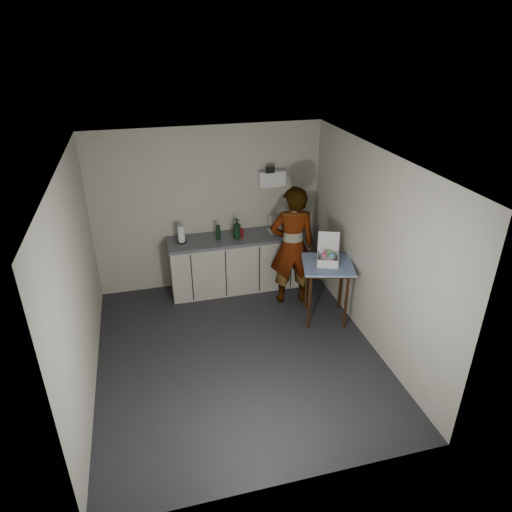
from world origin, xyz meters
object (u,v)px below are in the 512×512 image
object	(u,v)px
kitchen_counter	(239,264)
side_table	(327,271)
soap_bottle	(237,229)
paper_towel	(181,235)
soda_can	(241,233)
standing_man	(292,246)
dish_rack	(279,228)
bakery_box	(328,257)
dark_bottle	(218,232)

from	to	relation	value
kitchen_counter	side_table	xyz separation A→B (m)	(1.03, -1.19, 0.36)
soap_bottle	paper_towel	bearing A→B (deg)	175.94
side_table	soda_can	distance (m)	1.54
standing_man	soda_can	xyz separation A→B (m)	(-0.65, 0.59, 0.04)
standing_man	dish_rack	world-z (taller)	standing_man
bakery_box	dark_bottle	bearing A→B (deg)	161.38
side_table	dish_rack	world-z (taller)	dish_rack
dark_bottle	paper_towel	bearing A→B (deg)	177.07
paper_towel	soap_bottle	bearing A→B (deg)	-4.06
soap_bottle	paper_towel	distance (m)	0.86
soda_can	paper_towel	world-z (taller)	paper_towel
paper_towel	dish_rack	distance (m)	1.57
dark_bottle	paper_towel	xyz separation A→B (m)	(-0.57, 0.03, 0.01)
kitchen_counter	bakery_box	world-z (taller)	bakery_box
soda_can	dish_rack	size ratio (longest dim) A/B	0.36
soda_can	dark_bottle	distance (m)	0.36
dark_bottle	bakery_box	bearing A→B (deg)	-40.46
standing_man	kitchen_counter	bearing A→B (deg)	-33.51
soap_bottle	paper_towel	xyz separation A→B (m)	(-0.86, 0.06, -0.03)
dark_bottle	dish_rack	xyz separation A→B (m)	(1.01, 0.04, -0.06)
kitchen_counter	side_table	bearing A→B (deg)	-49.34
dark_bottle	soap_bottle	bearing A→B (deg)	-6.25
bakery_box	side_table	bearing A→B (deg)	-68.68
soda_can	dish_rack	xyz separation A→B (m)	(0.65, 0.05, -0.01)
kitchen_counter	bakery_box	distance (m)	1.65
kitchen_counter	side_table	distance (m)	1.61
paper_towel	dish_rack	size ratio (longest dim) A/B	0.73
kitchen_counter	dish_rack	bearing A→B (deg)	1.72
soap_bottle	bakery_box	xyz separation A→B (m)	(1.06, -1.12, -0.08)
standing_man	soda_can	bearing A→B (deg)	-33.83
soda_can	bakery_box	xyz separation A→B (m)	(0.99, -1.14, 0.02)
kitchen_counter	side_table	size ratio (longest dim) A/B	2.49
soap_bottle	dish_rack	distance (m)	0.73
side_table	dark_bottle	distance (m)	1.80
kitchen_counter	soap_bottle	world-z (taller)	soap_bottle
soda_can	dish_rack	world-z (taller)	dish_rack
side_table	dish_rack	size ratio (longest dim) A/B	2.42
standing_man	dish_rack	distance (m)	0.64
soap_bottle	dish_rack	xyz separation A→B (m)	(0.72, 0.07, -0.10)
side_table	dish_rack	distance (m)	1.27
soap_bottle	dark_bottle	distance (m)	0.29
paper_towel	bakery_box	distance (m)	2.25
standing_man	paper_towel	xyz separation A→B (m)	(-1.58, 0.62, 0.10)
dark_bottle	dish_rack	bearing A→B (deg)	2.38
side_table	standing_man	world-z (taller)	standing_man
dish_rack	bakery_box	distance (m)	1.24
dish_rack	side_table	bearing A→B (deg)	-74.36
bakery_box	paper_towel	bearing A→B (deg)	170.24
paper_towel	dish_rack	xyz separation A→B (m)	(1.57, 0.01, -0.07)
soap_bottle	bakery_box	distance (m)	1.54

